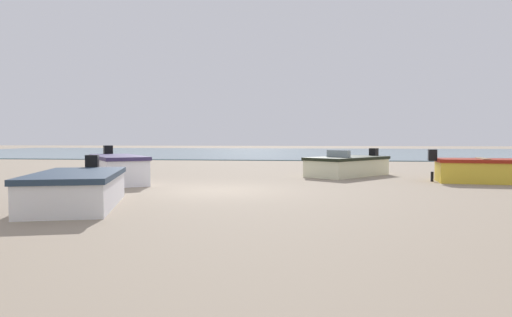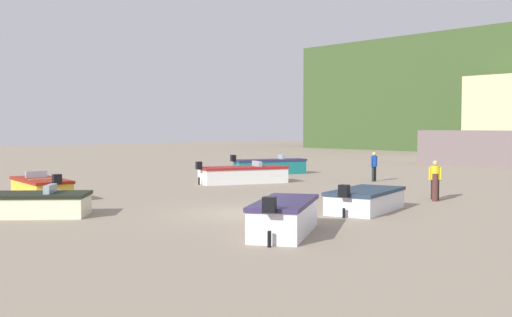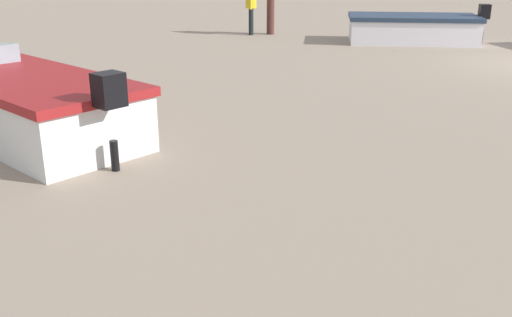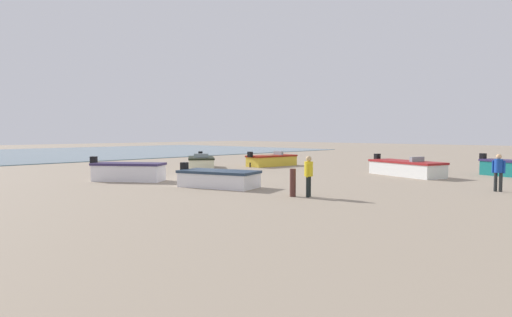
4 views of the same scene
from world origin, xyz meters
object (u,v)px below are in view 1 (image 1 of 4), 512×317
boat_yellow_4 (497,171)px  boat_white_1 (77,189)px  boat_white_0 (118,169)px  boat_cream_5 (348,166)px

boat_yellow_4 → boat_white_1: bearing=-52.7°
boat_white_1 → boat_white_0: bearing=-92.1°
boat_white_1 → boat_cream_5: size_ratio=0.99×
boat_white_0 → boat_white_1: size_ratio=0.95×
boat_white_0 → boat_yellow_4: size_ratio=0.88×
boat_white_0 → boat_cream_5: size_ratio=0.95×
boat_white_0 → boat_cream_5: (-8.16, -3.90, -0.08)m
boat_cream_5 → boat_white_1: bearing=92.9°
boat_yellow_4 → boat_white_0: bearing=-77.0°
boat_white_0 → boat_yellow_4: 13.15m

